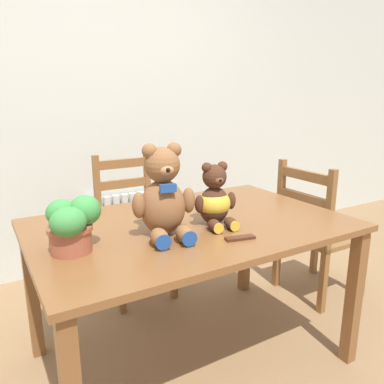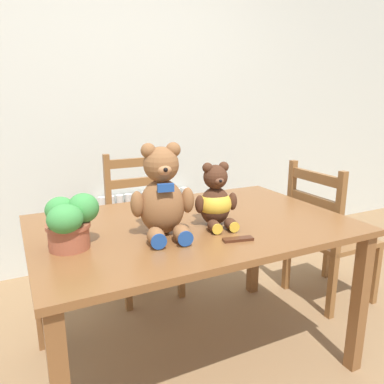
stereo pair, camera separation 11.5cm
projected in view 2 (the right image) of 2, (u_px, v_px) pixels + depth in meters
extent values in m
cube|color=silver|center=(111.00, 100.00, 2.86)|extent=(8.00, 0.04, 2.60)
cylinder|color=silver|center=(104.00, 231.00, 3.00)|extent=(0.06, 0.06, 0.56)
cylinder|color=silver|center=(113.00, 230.00, 3.03)|extent=(0.06, 0.06, 0.56)
cylinder|color=silver|center=(121.00, 228.00, 3.06)|extent=(0.06, 0.06, 0.56)
cylinder|color=silver|center=(130.00, 227.00, 3.09)|extent=(0.06, 0.06, 0.56)
cylinder|color=silver|center=(138.00, 226.00, 3.12)|extent=(0.06, 0.06, 0.56)
cylinder|color=silver|center=(146.00, 225.00, 3.15)|extent=(0.06, 0.06, 0.56)
cylinder|color=silver|center=(154.00, 223.00, 3.18)|extent=(0.06, 0.06, 0.56)
cylinder|color=silver|center=(162.00, 222.00, 3.21)|extent=(0.06, 0.06, 0.56)
cylinder|color=silver|center=(169.00, 221.00, 3.24)|extent=(0.06, 0.06, 0.56)
cylinder|color=silver|center=(177.00, 220.00, 3.28)|extent=(0.06, 0.06, 0.56)
cylinder|color=silver|center=(184.00, 219.00, 3.31)|extent=(0.06, 0.06, 0.56)
cube|color=silver|center=(147.00, 253.00, 3.22)|extent=(0.79, 0.10, 0.04)
cube|color=brown|center=(192.00, 225.00, 1.79)|extent=(1.47, 0.96, 0.03)
cube|color=brown|center=(359.00, 304.00, 1.81)|extent=(0.06, 0.06, 0.72)
cube|color=brown|center=(38.00, 287.00, 1.96)|extent=(0.06, 0.06, 0.72)
cube|color=brown|center=(254.00, 243.00, 2.56)|extent=(0.06, 0.06, 0.72)
cube|color=brown|center=(144.00, 228.00, 2.54)|extent=(0.41, 0.44, 0.03)
cube|color=brown|center=(181.00, 266.00, 2.51)|extent=(0.04, 0.04, 0.45)
cube|color=brown|center=(128.00, 278.00, 2.35)|extent=(0.04, 0.04, 0.45)
cube|color=brown|center=(159.00, 214.00, 2.79)|extent=(0.04, 0.04, 0.95)
cube|color=brown|center=(110.00, 221.00, 2.63)|extent=(0.04, 0.04, 0.95)
cube|color=brown|center=(133.00, 163.00, 2.61)|extent=(0.33, 0.03, 0.06)
cube|color=brown|center=(133.00, 183.00, 2.65)|extent=(0.33, 0.03, 0.06)
cube|color=brown|center=(332.00, 238.00, 2.48)|extent=(0.43, 0.45, 0.03)
cube|color=brown|center=(328.00, 252.00, 2.80)|extent=(0.04, 0.04, 0.40)
cube|color=brown|center=(375.00, 275.00, 2.44)|extent=(0.04, 0.04, 0.40)
cube|color=brown|center=(289.00, 227.00, 2.56)|extent=(0.04, 0.04, 0.92)
cube|color=brown|center=(336.00, 248.00, 2.21)|extent=(0.04, 0.04, 0.92)
cube|color=brown|center=(316.00, 177.00, 2.29)|extent=(0.03, 0.37, 0.06)
cube|color=brown|center=(314.00, 200.00, 2.33)|extent=(0.03, 0.37, 0.06)
ellipsoid|color=brown|center=(162.00, 207.00, 1.62)|extent=(0.22, 0.20, 0.24)
sphere|color=brown|center=(161.00, 164.00, 1.57)|extent=(0.15, 0.15, 0.15)
sphere|color=brown|center=(173.00, 150.00, 1.57)|extent=(0.06, 0.06, 0.06)
sphere|color=brown|center=(148.00, 151.00, 1.54)|extent=(0.06, 0.06, 0.06)
ellipsoid|color=#B2794C|center=(164.00, 170.00, 1.52)|extent=(0.07, 0.07, 0.05)
sphere|color=black|center=(166.00, 170.00, 1.49)|extent=(0.02, 0.02, 0.02)
ellipsoid|color=brown|center=(188.00, 200.00, 1.62)|extent=(0.07, 0.07, 0.11)
ellipsoid|color=brown|center=(137.00, 204.00, 1.56)|extent=(0.07, 0.07, 0.11)
ellipsoid|color=brown|center=(182.00, 234.00, 1.54)|extent=(0.09, 0.13, 0.07)
cylinder|color=#1E4793|center=(186.00, 239.00, 1.48)|extent=(0.06, 0.02, 0.06)
ellipsoid|color=brown|center=(156.00, 237.00, 1.51)|extent=(0.09, 0.13, 0.07)
cylinder|color=#1E4793|center=(159.00, 242.00, 1.45)|extent=(0.06, 0.02, 0.06)
cube|color=#1E4793|center=(166.00, 188.00, 1.52)|extent=(0.07, 0.03, 0.03)
ellipsoid|color=#472819|center=(215.00, 206.00, 1.74)|extent=(0.16, 0.14, 0.18)
sphere|color=#472819|center=(215.00, 177.00, 1.70)|extent=(0.11, 0.11, 0.11)
sphere|color=#472819|center=(224.00, 167.00, 1.70)|extent=(0.05, 0.05, 0.05)
sphere|color=#472819|center=(207.00, 168.00, 1.68)|extent=(0.05, 0.05, 0.05)
ellipsoid|color=brown|center=(219.00, 181.00, 1.67)|extent=(0.05, 0.05, 0.04)
sphere|color=black|center=(221.00, 181.00, 1.65)|extent=(0.01, 0.01, 0.01)
ellipsoid|color=#472819|center=(233.00, 201.00, 1.74)|extent=(0.05, 0.05, 0.08)
ellipsoid|color=#472819|center=(200.00, 204.00, 1.70)|extent=(0.05, 0.05, 0.08)
ellipsoid|color=#472819|center=(231.00, 224.00, 1.68)|extent=(0.07, 0.10, 0.05)
cylinder|color=gold|center=(235.00, 227.00, 1.64)|extent=(0.05, 0.01, 0.05)
ellipsoid|color=#472819|center=(214.00, 226.00, 1.66)|extent=(0.07, 0.10, 0.05)
cylinder|color=gold|center=(217.00, 229.00, 1.62)|extent=(0.05, 0.01, 0.05)
ellipsoid|color=gold|center=(215.00, 204.00, 1.74)|extent=(0.18, 0.16, 0.13)
cylinder|color=#9E5138|center=(69.00, 236.00, 1.47)|extent=(0.16, 0.16, 0.10)
cylinder|color=#9E5138|center=(68.00, 226.00, 1.46)|extent=(0.17, 0.17, 0.02)
ellipsoid|color=#3D8E42|center=(83.00, 208.00, 1.48)|extent=(0.12, 0.12, 0.12)
ellipsoid|color=#3D8E42|center=(60.00, 210.00, 1.46)|extent=(0.12, 0.09, 0.10)
ellipsoid|color=#3D8E42|center=(65.00, 219.00, 1.39)|extent=(0.13, 0.11, 0.11)
cube|color=#472314|center=(238.00, 239.00, 1.56)|extent=(0.13, 0.06, 0.01)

